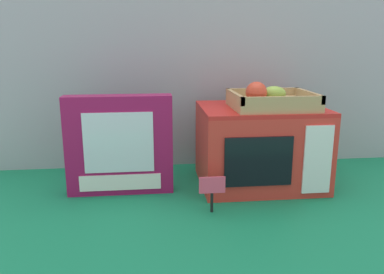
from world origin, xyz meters
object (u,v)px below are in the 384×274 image
object	(u,v)px
cookie_set_box	(120,145)
price_sign	(212,189)
toy_microwave	(260,146)
food_groups_crate	(270,101)

from	to	relation	value
cookie_set_box	price_sign	world-z (taller)	cookie_set_box
toy_microwave	food_groups_crate	size ratio (longest dim) A/B	1.56
food_groups_crate	cookie_set_box	xyz separation A→B (m)	(-0.45, 0.01, -0.13)
food_groups_crate	cookie_set_box	distance (m)	0.47
food_groups_crate	cookie_set_box	world-z (taller)	food_groups_crate
cookie_set_box	price_sign	distance (m)	0.31
cookie_set_box	price_sign	bearing A→B (deg)	-34.68
toy_microwave	food_groups_crate	bearing A→B (deg)	-69.10
toy_microwave	food_groups_crate	world-z (taller)	food_groups_crate
food_groups_crate	cookie_set_box	bearing A→B (deg)	178.94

